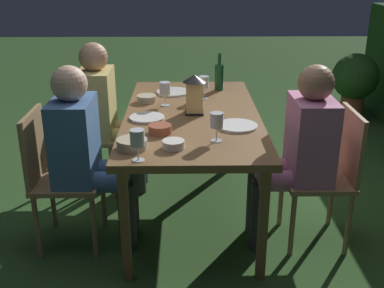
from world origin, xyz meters
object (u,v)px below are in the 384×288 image
object	(u,v)px
bowl_salad	(132,144)
green_bottle_on_table	(219,76)
dining_table	(192,121)
person_in_mustard	(106,111)
bowl_dip	(173,144)
person_in_blue	(86,150)
bowl_bread	(147,98)
potted_plant_by_hedge	(355,81)
wine_glass_a	(137,139)
plate_b	(147,118)
chair_side_left_a	(82,130)
bowl_olives	(160,129)
chair_side_right_b	(329,171)
plate_a	(237,126)
person_in_pink	(299,148)
wine_glass_d	(217,122)
plate_c	(173,92)
wine_glass_c	(204,83)
wine_glass_b	(165,89)
chair_side_left_b	(56,173)
lantern_centerpiece	(194,92)

from	to	relation	value
bowl_salad	green_bottle_on_table	bearing A→B (deg)	155.40
dining_table	person_in_mustard	xyz separation A→B (m)	(-0.39, -0.64, -0.05)
person_in_mustard	bowl_dip	size ratio (longest dim) A/B	9.35
person_in_blue	bowl_bread	distance (m)	0.75
potted_plant_by_hedge	bowl_bread	bearing A→B (deg)	-52.28
wine_glass_a	plate_b	distance (m)	0.69
dining_table	chair_side_left_a	bearing A→B (deg)	-114.67
bowl_olives	chair_side_right_b	bearing A→B (deg)	89.74
plate_a	person_in_pink	bearing A→B (deg)	73.57
chair_side_right_b	wine_glass_d	size ratio (longest dim) A/B	5.15
wine_glass_d	chair_side_right_b	bearing A→B (deg)	100.43
chair_side_right_b	bowl_bread	xyz separation A→B (m)	(-0.66, -1.16, 0.28)
person_in_mustard	green_bottle_on_table	xyz separation A→B (m)	(-0.21, 0.86, 0.21)
plate_c	bowl_olives	world-z (taller)	bowl_olives
chair_side_right_b	chair_side_left_a	bearing A→B (deg)	-114.67
chair_side_right_b	bowl_bread	distance (m)	1.37
person_in_mustard	wine_glass_c	bearing A→B (deg)	87.25
wine_glass_a	bowl_salad	distance (m)	0.19
person_in_pink	wine_glass_d	distance (m)	0.57
wine_glass_b	wine_glass_c	bearing A→B (deg)	121.24
chair_side_left_a	wine_glass_a	xyz separation A→B (m)	(1.17, 0.55, 0.37)
chair_side_left_b	bowl_dip	distance (m)	0.81
dining_table	green_bottle_on_table	bearing A→B (deg)	159.67
person_in_blue	wine_glass_c	xyz separation A→B (m)	(-0.74, 0.73, 0.22)
chair_side_left_b	green_bottle_on_table	bearing A→B (deg)	132.78
lantern_centerpiece	wine_glass_c	xyz separation A→B (m)	(-0.35, 0.07, -0.03)
chair_side_right_b	chair_side_left_b	size ratio (longest dim) A/B	1.00
lantern_centerpiece	plate_c	world-z (taller)	lantern_centerpiece
wine_glass_d	plate_c	size ratio (longest dim) A/B	0.65
person_in_pink	green_bottle_on_table	world-z (taller)	person_in_pink
lantern_centerpiece	wine_glass_b	size ratio (longest dim) A/B	1.57
chair_side_right_b	green_bottle_on_table	bearing A→B (deg)	-147.75
bowl_salad	wine_glass_c	bearing A→B (deg)	156.31
chair_side_left_b	wine_glass_a	distance (m)	0.78
chair_side_left_b	bowl_bread	world-z (taller)	chair_side_left_b
green_bottle_on_table	bowl_salad	bearing A→B (deg)	-24.60
bowl_olives	lantern_centerpiece	bearing A→B (deg)	150.74
plate_a	plate_b	bearing A→B (deg)	-106.41
wine_glass_a	wine_glass_b	size ratio (longest dim) A/B	1.00
person_in_mustard	lantern_centerpiece	world-z (taller)	person_in_mustard
plate_b	bowl_olives	xyz separation A→B (m)	(0.27, 0.10, 0.02)
chair_side_right_b	bowl_bread	bearing A→B (deg)	-119.69
chair_side_right_b	plate_b	bearing A→B (deg)	-103.71
lantern_centerpiece	wine_glass_d	xyz separation A→B (m)	(0.51, 0.12, -0.03)
wine_glass_c	person_in_blue	bearing A→B (deg)	-44.92
chair_side_left_b	person_in_blue	distance (m)	0.25
chair_side_right_b	green_bottle_on_table	xyz separation A→B (m)	(-0.98, -0.62, 0.36)
person_in_pink	plate_b	xyz separation A→B (m)	(-0.28, -0.94, 0.11)
plate_b	bowl_dip	bearing A→B (deg)	19.71
plate_c	potted_plant_by_hedge	world-z (taller)	potted_plant_by_hedge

